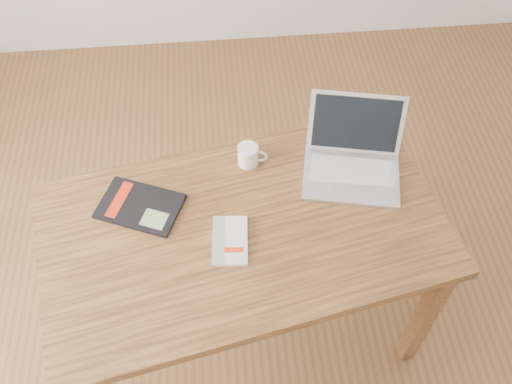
{
  "coord_description": "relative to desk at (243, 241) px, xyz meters",
  "views": [
    {
      "loc": [
        -0.03,
        -0.95,
        2.29
      ],
      "look_at": [
        0.07,
        0.14,
        0.85
      ],
      "focal_mm": 40.0,
      "sensor_mm": 36.0,
      "label": 1
    }
  ],
  "objects": [
    {
      "name": "room",
      "position": [
        -0.09,
        -0.08,
        0.69
      ],
      "size": [
        4.04,
        4.04,
        2.7
      ],
      "color": "brown",
      "rests_on": "ground"
    },
    {
      "name": "desk",
      "position": [
        0.0,
        0.0,
        0.0
      ],
      "size": [
        1.42,
        0.99,
        0.75
      ],
      "rotation": [
        0.0,
        0.0,
        0.2
      ],
      "color": "#56351A",
      "rests_on": "ground"
    },
    {
      "name": "white_guidebook",
      "position": [
        -0.04,
        -0.06,
        0.1
      ],
      "size": [
        0.12,
        0.19,
        0.02
      ],
      "rotation": [
        0.0,
        0.0,
        -0.08
      ],
      "color": "silver",
      "rests_on": "desk"
    },
    {
      "name": "black_guidebook",
      "position": [
        -0.33,
        0.11,
        0.1
      ],
      "size": [
        0.31,
        0.26,
        0.01
      ],
      "rotation": [
        0.0,
        0.0,
        1.18
      ],
      "color": "black",
      "rests_on": "desk"
    },
    {
      "name": "laptop",
      "position": [
        0.4,
        0.22,
        0.14
      ],
      "size": [
        0.39,
        0.38,
        0.22
      ],
      "rotation": [
        0.0,
        0.0,
        -0.21
      ],
      "color": "silver",
      "rests_on": "desk"
    },
    {
      "name": "coffee_mug",
      "position": [
        0.04,
        0.27,
        0.13
      ],
      "size": [
        0.1,
        0.07,
        0.08
      ],
      "rotation": [
        0.0,
        0.0,
        -0.22
      ],
      "color": "white",
      "rests_on": "desk"
    }
  ]
}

